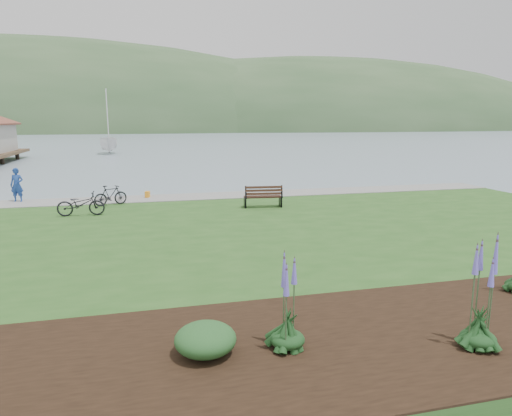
# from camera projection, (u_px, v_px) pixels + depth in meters

# --- Properties ---
(ground) EXTENTS (600.00, 600.00, 0.00)m
(ground) POSITION_uv_depth(u_px,v_px,m) (222.00, 235.00, 17.63)
(ground) COLOR gray
(ground) RESTS_ON ground
(lawn) EXTENTS (34.00, 20.00, 0.40)m
(lawn) POSITION_uv_depth(u_px,v_px,m) (231.00, 244.00, 15.68)
(lawn) COLOR #27511C
(lawn) RESTS_ON ground
(shoreline_path) EXTENTS (34.00, 2.20, 0.03)m
(shoreline_path) POSITION_uv_depth(u_px,v_px,m) (199.00, 196.00, 24.12)
(shoreline_path) COLOR gray
(shoreline_path) RESTS_ON lawn
(garden_bed) EXTENTS (24.00, 4.40, 0.04)m
(garden_bed) POSITION_uv_depth(u_px,v_px,m) (458.00, 326.00, 8.94)
(garden_bed) COLOR black
(garden_bed) RESTS_ON lawn
(far_hillside) EXTENTS (580.00, 80.00, 38.00)m
(far_hillside) POSITION_uv_depth(u_px,v_px,m) (198.00, 131.00, 184.28)
(far_hillside) COLOR #345530
(far_hillside) RESTS_ON ground
(park_bench) EXTENTS (1.79, 0.88, 1.07)m
(park_bench) POSITION_uv_depth(u_px,v_px,m) (263.00, 196.00, 21.07)
(park_bench) COLOR black
(park_bench) RESTS_ON lawn
(person) EXTENTS (0.80, 0.63, 1.98)m
(person) POSITION_uv_depth(u_px,v_px,m) (17.00, 182.00, 22.38)
(person) COLOR navy
(person) RESTS_ON lawn
(bicycle_a) EXTENTS (0.73, 1.95, 1.01)m
(bicycle_a) POSITION_uv_depth(u_px,v_px,m) (81.00, 204.00, 19.22)
(bicycle_a) COLOR black
(bicycle_a) RESTS_ON lawn
(bicycle_b) EXTENTS (1.09, 1.64, 0.96)m
(bicycle_b) POSITION_uv_depth(u_px,v_px,m) (111.00, 195.00, 21.61)
(bicycle_b) COLOR black
(bicycle_b) RESTS_ON lawn
(sailboat) EXTENTS (10.43, 10.61, 26.73)m
(sailboat) POSITION_uv_depth(u_px,v_px,m) (110.00, 154.00, 60.44)
(sailboat) COLOR silver
(sailboat) RESTS_ON ground
(pannier) EXTENTS (0.28, 0.36, 0.34)m
(pannier) POSITION_uv_depth(u_px,v_px,m) (147.00, 195.00, 23.74)
(pannier) COLOR orange
(pannier) RESTS_ON lawn
(echium_0) EXTENTS (0.62, 0.62, 2.22)m
(echium_0) POSITION_uv_depth(u_px,v_px,m) (482.00, 298.00, 7.91)
(echium_0) COLOR #133516
(echium_0) RESTS_ON garden_bed
(echium_4) EXTENTS (0.62, 0.62, 2.03)m
(echium_4) POSITION_uv_depth(u_px,v_px,m) (288.00, 307.00, 7.91)
(echium_4) COLOR #133516
(echium_4) RESTS_ON garden_bed
(shrub_0) EXTENTS (1.06, 1.06, 0.53)m
(shrub_0) POSITION_uv_depth(u_px,v_px,m) (205.00, 339.00, 7.78)
(shrub_0) COLOR #1E4C21
(shrub_0) RESTS_ON garden_bed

